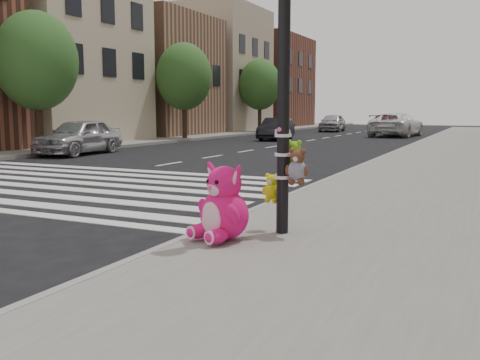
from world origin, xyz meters
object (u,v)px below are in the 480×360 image
Objects in this scene: red_teddy at (226,221)px; car_white_near at (397,125)px; signal_pole at (286,115)px; car_dark_far at (276,129)px; pink_bunny at (222,208)px; car_silver_far at (79,136)px.

car_white_near is at bearing 86.20° from red_teddy.
signal_pole is 1.68m from red_teddy.
car_dark_far is at bearing 111.85° from signal_pole.
pink_bunny is 0.25× the size of car_dark_far.
car_dark_far is (-9.13, 22.76, -1.05)m from signal_pole.
red_teddy is at bearing -77.54° from car_dark_far.
pink_bunny is 0.24× the size of car_silver_far.
red_teddy is (-0.83, -0.10, -1.46)m from signal_pole.
pink_bunny is 5.00× the size of red_teddy.
car_silver_far is at bearing 70.65° from car_white_near.
signal_pole is 1.01× the size of car_dark_far.
car_white_near is (-2.61, 30.17, 0.54)m from red_teddy.
signal_pole is at bearing -1.84° from red_teddy.
car_silver_far is (-11.60, 9.95, 0.48)m from red_teddy.
car_white_near is at bearing 60.03° from car_silver_far.
pink_bunny is (-0.56, -0.72, -1.15)m from signal_pole.
car_dark_far is (3.30, 12.91, -0.07)m from car_silver_far.
signal_pole is 30.28m from car_white_near.
car_white_near is (5.69, 7.31, 0.13)m from car_dark_far.
car_white_near reaches higher than red_teddy.
car_silver_far is 22.13m from car_white_near.
car_white_near reaches higher than car_silver_far.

